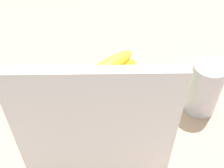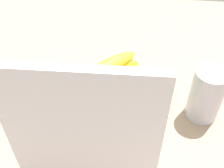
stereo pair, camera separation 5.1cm
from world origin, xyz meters
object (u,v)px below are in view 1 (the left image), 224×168
at_px(orange_front_left, 119,91).
at_px(cutting_board, 97,144).
at_px(banana_bunch, 109,75).
at_px(orange_center, 98,80).
at_px(jar_lid, 43,77).
at_px(fruit_bowl, 112,102).
at_px(thermos_tumbler, 204,88).
at_px(orange_front_right, 126,76).

xyz_separation_m(orange_front_left, cutting_board, (0.04, 0.21, 0.08)).
bearing_deg(banana_bunch, orange_center, 8.82).
distance_m(orange_front_left, jar_lid, 0.30).
bearing_deg(orange_center, fruit_bowl, 157.41).
xyz_separation_m(orange_center, banana_bunch, (-0.03, -0.00, 0.01)).
relative_size(fruit_bowl, thermos_tumbler, 1.41).
bearing_deg(thermos_tumbler, orange_front_left, 8.49).
height_order(banana_bunch, cutting_board, cutting_board).
bearing_deg(thermos_tumbler, orange_front_right, -5.99).
distance_m(fruit_bowl, thermos_tumbler, 0.25).
relative_size(fruit_bowl, orange_front_left, 2.78).
xyz_separation_m(orange_center, thermos_tumbler, (-0.29, 0.01, -0.02)).
bearing_deg(banana_bunch, jar_lid, -26.41).
bearing_deg(fruit_bowl, orange_center, -22.59).
distance_m(fruit_bowl, orange_center, 0.08).
xyz_separation_m(cutting_board, thermos_tumbler, (-0.28, -0.25, -0.10)).
height_order(banana_bunch, jar_lid, banana_bunch).
height_order(orange_front_left, banana_bunch, banana_bunch).
relative_size(orange_center, thermos_tumbler, 0.51).
bearing_deg(cutting_board, orange_center, -88.54).
height_order(fruit_bowl, cutting_board, cutting_board).
distance_m(cutting_board, thermos_tumbler, 0.39).
height_order(fruit_bowl, orange_center, orange_center).
xyz_separation_m(orange_front_right, banana_bunch, (0.05, 0.01, 0.01)).
distance_m(banana_bunch, jar_lid, 0.26).
xyz_separation_m(orange_front_right, orange_center, (0.08, 0.02, 0.00)).
xyz_separation_m(fruit_bowl, orange_front_right, (-0.04, -0.03, 0.07)).
xyz_separation_m(banana_bunch, cutting_board, (0.02, 0.26, 0.07)).
bearing_deg(thermos_tumbler, jar_lid, -13.93).
distance_m(orange_front_left, cutting_board, 0.23).
distance_m(orange_front_left, thermos_tumbler, 0.24).
distance_m(fruit_bowl, orange_front_left, 0.08).
bearing_deg(jar_lid, orange_center, 148.99).
bearing_deg(orange_front_right, jar_lid, -20.10).
height_order(thermos_tumbler, jar_lid, thermos_tumbler).
bearing_deg(thermos_tumbler, cutting_board, 41.96).
height_order(orange_front_left, thermos_tumbler, thermos_tumbler).
bearing_deg(cutting_board, banana_bunch, -95.02).
bearing_deg(fruit_bowl, banana_bunch, -66.09).
xyz_separation_m(fruit_bowl, thermos_tumbler, (-0.25, -0.01, 0.05)).
bearing_deg(thermos_tumbler, fruit_bowl, 2.04).
xyz_separation_m(orange_front_left, orange_center, (0.06, -0.04, 0.00)).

